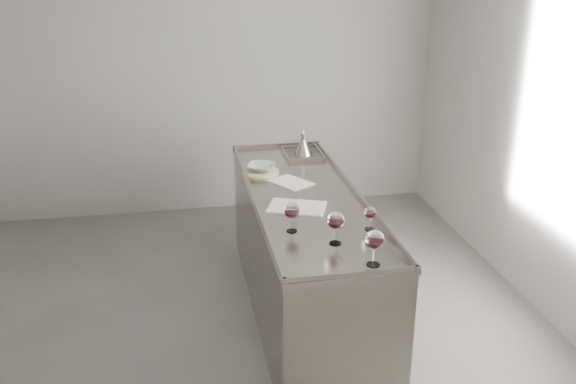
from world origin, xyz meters
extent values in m
cube|color=#575451|center=(0.00, 0.00, -0.01)|extent=(4.50, 5.00, 0.02)
cube|color=#979592|center=(0.00, 2.51, 1.40)|extent=(4.50, 0.02, 2.80)
cube|color=#979592|center=(2.26, 0.00, 1.40)|extent=(0.02, 5.00, 2.80)
cube|color=gray|center=(0.50, 0.30, 0.46)|extent=(0.75, 2.40, 0.92)
cube|color=gray|center=(0.50, 0.30, 0.93)|extent=(0.77, 2.42, 0.02)
cube|color=gray|center=(0.50, -0.89, 0.96)|extent=(0.77, 0.02, 0.03)
cube|color=gray|center=(0.50, 1.49, 0.96)|extent=(0.77, 0.02, 0.03)
cube|color=gray|center=(0.14, 0.30, 0.96)|extent=(0.02, 2.42, 0.03)
cube|color=gray|center=(0.86, 0.30, 0.96)|extent=(0.02, 2.42, 0.03)
cube|color=#595654|center=(0.68, 1.22, 0.94)|extent=(0.30, 0.38, 0.01)
cylinder|color=white|center=(0.30, -0.26, 0.94)|extent=(0.07, 0.07, 0.00)
cylinder|color=white|center=(0.30, -0.26, 0.99)|extent=(0.01, 0.01, 0.09)
ellipsoid|color=white|center=(0.30, -0.26, 1.08)|extent=(0.10, 0.10, 0.10)
cylinder|color=#3D0810|center=(0.30, -0.26, 1.06)|extent=(0.07, 0.07, 0.02)
cylinder|color=white|center=(0.52, -0.48, 0.94)|extent=(0.07, 0.07, 0.00)
cylinder|color=white|center=(0.52, -0.48, 0.99)|extent=(0.01, 0.01, 0.10)
ellipsoid|color=white|center=(0.52, -0.48, 1.09)|extent=(0.10, 0.10, 0.11)
cylinder|color=#390715|center=(0.52, -0.48, 1.07)|extent=(0.07, 0.07, 0.02)
cylinder|color=white|center=(0.65, -0.78, 0.94)|extent=(0.08, 0.08, 0.00)
cylinder|color=white|center=(0.65, -0.78, 1.00)|extent=(0.01, 0.01, 0.10)
ellipsoid|color=white|center=(0.65, -0.78, 1.09)|extent=(0.11, 0.11, 0.11)
cylinder|color=#3C0810|center=(0.65, -0.78, 1.07)|extent=(0.08, 0.08, 0.02)
cylinder|color=white|center=(0.78, -0.32, 0.94)|extent=(0.06, 0.06, 0.00)
cylinder|color=white|center=(0.78, -0.32, 0.98)|extent=(0.01, 0.01, 0.08)
ellipsoid|color=white|center=(0.78, -0.32, 1.05)|extent=(0.08, 0.08, 0.08)
cylinder|color=#340709|center=(0.78, -0.32, 1.04)|extent=(0.05, 0.05, 0.02)
cube|color=silver|center=(0.31, 0.13, 0.95)|extent=(0.26, 0.31, 0.01)
cube|color=silver|center=(0.49, 0.07, 0.95)|extent=(0.26, 0.31, 0.01)
cylinder|color=white|center=(0.40, 0.10, 0.95)|extent=(0.10, 0.25, 0.01)
cube|color=silver|center=(0.46, 0.59, 0.94)|extent=(0.35, 0.38, 0.00)
cylinder|color=#CABB83|center=(0.27, 0.84, 0.95)|extent=(0.33, 0.33, 0.02)
imported|color=#97ABAF|center=(0.27, 0.84, 0.99)|extent=(0.26, 0.26, 0.05)
cone|color=#9C938B|center=(0.68, 1.23, 1.01)|extent=(0.15, 0.15, 0.13)
cylinder|color=#9C938B|center=(0.68, 1.23, 1.09)|extent=(0.03, 0.03, 0.03)
cylinder|color=#9B682B|center=(0.68, 1.23, 1.11)|extent=(0.04, 0.04, 0.02)
cone|color=#9C938B|center=(0.68, 1.23, 1.14)|extent=(0.03, 0.03, 0.04)
camera|label=1|loc=(-0.39, -3.79, 2.59)|focal=40.00mm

